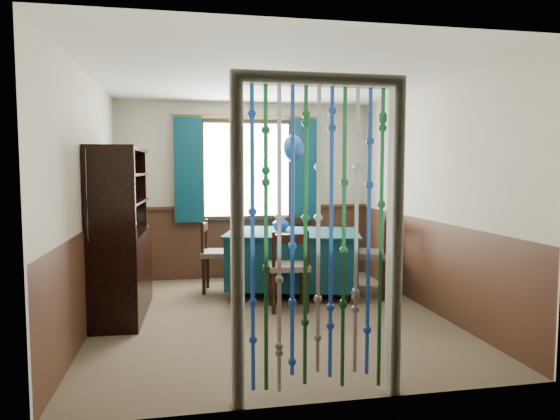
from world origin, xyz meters
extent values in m
plane|color=brown|center=(0.00, 0.00, 0.00)|extent=(4.00, 4.00, 0.00)
plane|color=silver|center=(0.00, 0.00, 2.50)|extent=(4.00, 4.00, 0.00)
plane|color=#C0B69D|center=(0.00, 2.00, 1.25)|extent=(3.60, 0.00, 3.60)
plane|color=#C0B69D|center=(0.00, -2.00, 1.25)|extent=(3.60, 0.00, 3.60)
plane|color=#C0B69D|center=(-1.80, 0.00, 1.25)|extent=(0.00, 4.00, 4.00)
plane|color=#C0B69D|center=(1.80, 0.00, 1.25)|extent=(0.00, 4.00, 4.00)
plane|color=#412719|center=(0.00, 1.99, 0.50)|extent=(3.60, 0.00, 3.60)
plane|color=#412719|center=(0.00, -1.99, 0.50)|extent=(3.60, 0.00, 3.60)
plane|color=#412719|center=(-1.79, 0.00, 0.50)|extent=(0.00, 4.00, 4.00)
plane|color=#412719|center=(1.79, 0.00, 0.50)|extent=(0.00, 4.00, 4.00)
cube|color=black|center=(0.00, 1.95, 1.55)|extent=(1.32, 0.12, 1.42)
cube|color=#0B2F3B|center=(0.46, 0.94, 0.44)|extent=(1.79, 1.44, 0.63)
cube|color=#0B2F3B|center=(0.46, 0.94, 0.77)|extent=(1.86, 1.52, 0.03)
cylinder|color=black|center=(-0.28, 0.73, 0.07)|extent=(0.07, 0.07, 0.14)
cylinder|color=black|center=(0.98, 0.38, 0.07)|extent=(0.07, 0.07, 0.14)
cylinder|color=black|center=(-0.06, 1.50, 0.07)|extent=(0.07, 0.07, 0.14)
cylinder|color=black|center=(1.19, 1.15, 0.07)|extent=(0.07, 0.07, 0.14)
cylinder|color=black|center=(0.06, 0.08, 0.23)|extent=(0.04, 0.04, 0.45)
cylinder|color=black|center=(0.42, 0.06, 0.23)|extent=(0.04, 0.04, 0.45)
cylinder|color=black|center=(0.08, 0.43, 0.23)|extent=(0.04, 0.04, 0.45)
cylinder|color=black|center=(0.45, 0.40, 0.23)|extent=(0.04, 0.04, 0.45)
cube|color=#5B5549|center=(0.25, 0.24, 0.48)|extent=(0.47, 0.45, 0.06)
cube|color=black|center=(0.24, 0.06, 0.82)|extent=(0.39, 0.07, 0.10)
cylinder|color=black|center=(0.06, 0.07, 0.68)|extent=(0.04, 0.04, 0.44)
cylinder|color=black|center=(0.42, 0.05, 0.68)|extent=(0.04, 0.04, 0.44)
cylinder|color=black|center=(0.81, 1.81, 0.23)|extent=(0.05, 0.05, 0.46)
cylinder|color=black|center=(0.44, 1.83, 0.23)|extent=(0.05, 0.05, 0.46)
cylinder|color=black|center=(0.80, 1.46, 0.23)|extent=(0.05, 0.05, 0.46)
cylinder|color=black|center=(0.43, 1.48, 0.23)|extent=(0.05, 0.05, 0.46)
cube|color=#5B5549|center=(0.62, 1.64, 0.49)|extent=(0.47, 0.45, 0.06)
cube|color=black|center=(0.63, 1.83, 0.83)|extent=(0.39, 0.06, 0.10)
cylinder|color=black|center=(0.82, 1.82, 0.69)|extent=(0.04, 0.04, 0.45)
cylinder|color=black|center=(0.45, 1.84, 0.69)|extent=(0.04, 0.04, 0.45)
cylinder|color=black|center=(-0.59, 1.42, 0.23)|extent=(0.05, 0.05, 0.46)
cylinder|color=black|center=(-0.65, 1.06, 0.23)|extent=(0.05, 0.05, 0.46)
cylinder|color=black|center=(-0.25, 1.36, 0.23)|extent=(0.05, 0.05, 0.46)
cylinder|color=black|center=(-0.31, 1.00, 0.23)|extent=(0.05, 0.05, 0.46)
cube|color=#5B5549|center=(-0.45, 1.21, 0.49)|extent=(0.50, 0.52, 0.06)
cube|color=black|center=(-0.63, 1.24, 0.83)|extent=(0.11, 0.39, 0.10)
cylinder|color=black|center=(-0.60, 1.42, 0.69)|extent=(0.04, 0.04, 0.45)
cylinder|color=black|center=(-0.66, 1.06, 0.69)|extent=(0.04, 0.04, 0.45)
cylinder|color=black|center=(1.44, 0.37, 0.25)|extent=(0.05, 0.05, 0.49)
cylinder|color=black|center=(1.60, 0.74, 0.25)|extent=(0.05, 0.05, 0.49)
cylinder|color=black|center=(1.09, 0.53, 0.25)|extent=(0.05, 0.05, 0.49)
cylinder|color=black|center=(1.25, 0.89, 0.25)|extent=(0.05, 0.05, 0.49)
cube|color=#5B5549|center=(1.34, 0.63, 0.52)|extent=(0.61, 0.62, 0.07)
cube|color=black|center=(1.53, 0.55, 0.88)|extent=(0.21, 0.40, 0.11)
cylinder|color=black|center=(1.45, 0.37, 0.73)|extent=(0.04, 0.04, 0.48)
cylinder|color=black|center=(1.61, 0.74, 0.73)|extent=(0.04, 0.04, 0.48)
cube|color=black|center=(-1.53, 0.35, 0.45)|extent=(0.52, 1.38, 0.90)
cube|color=black|center=(-1.53, -0.30, 1.34)|extent=(0.43, 0.06, 0.90)
cube|color=black|center=(-1.53, 1.01, 1.34)|extent=(0.43, 0.06, 0.90)
cube|color=black|center=(-1.53, 0.35, 1.77)|extent=(0.47, 1.38, 0.04)
cube|color=black|center=(-1.75, 0.35, 1.34)|extent=(0.08, 1.35, 0.90)
cube|color=black|center=(-1.50, 0.35, 1.21)|extent=(0.42, 1.30, 0.02)
cube|color=black|center=(-1.50, 0.35, 1.51)|extent=(0.42, 1.30, 0.02)
cylinder|color=olive|center=(0.46, 0.94, 2.16)|extent=(0.01, 0.01, 0.68)
ellipsoid|color=navy|center=(0.46, 0.94, 1.82)|extent=(0.26, 0.26, 0.32)
cylinder|color=olive|center=(0.46, 0.94, 1.98)|extent=(0.08, 0.08, 0.03)
imported|color=navy|center=(0.32, 1.06, 0.88)|extent=(0.20, 0.20, 0.19)
imported|color=beige|center=(-1.48, 0.12, 1.25)|extent=(0.24, 0.24, 0.05)
imported|color=beige|center=(-1.48, 0.58, 0.99)|extent=(0.20, 0.20, 0.20)
camera|label=1|loc=(-0.86, -5.11, 1.56)|focal=32.00mm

